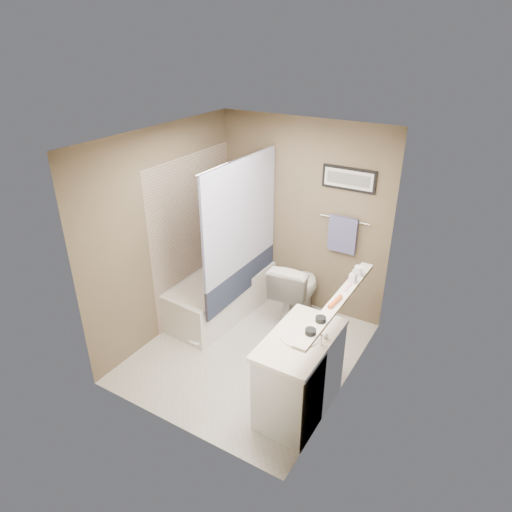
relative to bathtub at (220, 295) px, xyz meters
The scene contains 33 objects.
ground 0.94m from the bathtub, 34.29° to the right, with size 2.50×2.50×0.00m, color beige.
ceiling 2.32m from the bathtub, 34.29° to the right, with size 2.20×2.50×0.04m, color white.
wall_back 1.41m from the bathtub, 43.77° to the left, with size 2.20×0.04×2.40m, color brown.
wall_front 2.12m from the bathtub, 66.70° to the right, with size 2.20×0.04×2.40m, color brown.
wall_left 1.13m from the bathtub, 122.83° to the right, with size 0.04×2.50×2.40m, color brown.
wall_right 2.12m from the bathtub, 15.61° to the right, with size 0.04×2.50×2.40m, color brown.
tile_surround 0.82m from the bathtub, behind, with size 0.02×1.55×2.00m, color tan.
curtain_rod 1.83m from the bathtub, ahead, with size 0.02×0.02×1.55m, color silver.
curtain_upper 1.20m from the bathtub, ahead, with size 0.03×1.45×1.28m, color silver.
curtain_lower 0.48m from the bathtub, ahead, with size 0.03×1.45×0.36m, color #252D46.
mirror 2.39m from the bathtub, 19.77° to the right, with size 0.02×1.60×1.00m, color silver.
shelf 2.08m from the bathtub, 20.33° to the right, with size 0.12×1.60×0.03m, color silver.
towel_bar 1.81m from the bathtub, 28.42° to the left, with size 0.02×0.02×0.60m, color silver.
towel 1.71m from the bathtub, 27.74° to the left, with size 0.34×0.05×0.44m, color #7B7DB3.
art_frame 2.13m from the bathtub, 29.00° to the left, with size 0.62×0.03×0.26m, color black.
art_mat 2.13m from the bathtub, 28.53° to the left, with size 0.56×0.00×0.20m, color white.
art_image 2.13m from the bathtub, 28.42° to the left, with size 0.50×0.00×0.13m, color #595959.
door 2.31m from the bathtub, 53.45° to the right, with size 0.80×0.02×2.00m, color silver.
door_handle 2.10m from the bathtub, 60.31° to the right, with size 0.02×0.02×0.10m, color silver.
bathtub is the anchor object (origin of this frame).
tub_rim 0.25m from the bathtub, behind, with size 0.56×1.36×0.02m, color white.
toilet 0.97m from the bathtub, 21.58° to the left, with size 0.47×0.82×0.83m, color silver.
vanity 1.89m from the bathtub, 32.00° to the right, with size 0.50×0.90×0.80m, color silver.
countertop 1.96m from the bathtub, 32.16° to the right, with size 0.54×0.96×0.04m, color white.
sink_basin 1.96m from the bathtub, 32.32° to the right, with size 0.34×0.34×0.01m, color white.
faucet_spout 2.14m from the bathtub, 29.32° to the right, with size 0.02×0.02×0.10m, color silver.
faucet_knob 2.09m from the bathtub, 26.82° to the right, with size 0.05×0.05×0.05m, color white.
candle_bowl_near 2.35m from the bathtub, 35.00° to the right, with size 0.09×0.09×0.04m, color black.
candle_bowl_far 2.25m from the bathtub, 30.56° to the right, with size 0.09×0.09×0.04m, color black.
hair_brush_front 2.13m from the bathtub, 22.49° to the right, with size 0.04×0.04×0.22m, color #DB581F.
pink_comb 2.03m from the bathtub, 13.63° to the right, with size 0.03×0.16×0.01m, color pink.
glass_jar 2.01m from the bathtub, ahead, with size 0.08×0.08×0.10m, color white.
soap_bottle 2.04m from the bathtub, ahead, with size 0.06×0.06×0.14m, color #999999.
Camera 1 is at (2.18, -3.48, 3.29)m, focal length 32.00 mm.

